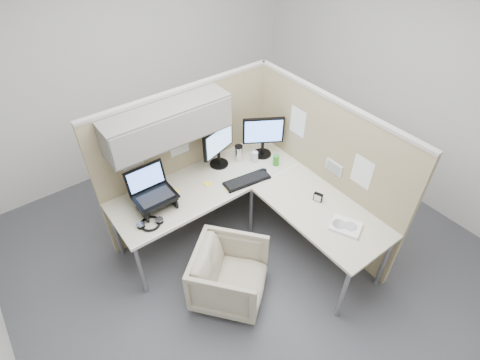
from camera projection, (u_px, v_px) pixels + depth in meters
ground at (247, 255)px, 4.02m from camera, size 4.50×4.50×0.00m
partition_back at (179, 143)px, 3.70m from camera, size 2.00×0.36×1.63m
partition_right at (321, 168)px, 3.85m from camera, size 0.07×2.03×1.63m
desk at (250, 198)px, 3.70m from camera, size 2.00×1.98×0.73m
office_chair at (230, 273)px, 3.46m from camera, size 0.87×0.87×0.66m
monitor_left at (218, 144)px, 3.85m from camera, size 0.43×0.20×0.47m
monitor_right at (263, 134)px, 3.99m from camera, size 0.39×0.26×0.47m
laptop_station at (153, 194)px, 3.46m from camera, size 0.38×0.33×0.40m
keyboard at (247, 180)px, 3.82m from camera, size 0.50×0.23×0.02m
mouse at (263, 171)px, 3.93m from camera, size 0.11×0.08×0.03m
travel_mug at (239, 153)px, 4.03m from camera, size 0.09×0.09×0.19m
soda_can_green at (276, 160)px, 3.99m from camera, size 0.07×0.07×0.12m
soda_can_silver at (255, 157)px, 4.04m from camera, size 0.07×0.07×0.12m
sticky_note_c at (175, 191)px, 3.71m from camera, size 0.10×0.10×0.01m
sticky_note_b at (229, 189)px, 3.73m from camera, size 0.08×0.08×0.01m
sticky_note_d at (208, 184)px, 3.79m from camera, size 0.09×0.09×0.01m
headphones at (150, 223)px, 3.37m from camera, size 0.24×0.24×0.03m
paper_stack at (346, 226)px, 3.34m from camera, size 0.30×0.32×0.03m
desk_clock at (318, 197)px, 3.58m from camera, size 0.06×0.09×0.09m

